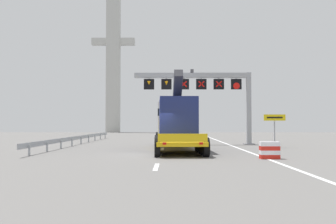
% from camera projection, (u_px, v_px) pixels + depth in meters
% --- Properties ---
extents(ground, '(112.00, 112.00, 0.00)m').
position_uv_depth(ground, '(152.00, 155.00, 21.88)').
color(ground, slate).
extents(lane_markings, '(0.20, 64.53, 0.01)m').
position_uv_depth(lane_markings, '(166.00, 138.00, 46.83)').
color(lane_markings, silver).
rests_on(lane_markings, ground).
extents(edge_line_right, '(0.20, 63.00, 0.01)m').
position_uv_depth(edge_line_right, '(227.00, 144.00, 33.82)').
color(edge_line_right, silver).
rests_on(edge_line_right, ground).
extents(overhead_lane_gantry, '(10.64, 0.90, 6.69)m').
position_uv_depth(overhead_lane_gantry, '(206.00, 87.00, 33.14)').
color(overhead_lane_gantry, '#9EA0A5').
rests_on(overhead_lane_gantry, ground).
extents(heavy_haul_truck_yellow, '(3.50, 14.14, 5.30)m').
position_uv_depth(heavy_haul_truck_yellow, '(175.00, 122.00, 27.99)').
color(heavy_haul_truck_yellow, yellow).
rests_on(heavy_haul_truck_yellow, ground).
extents(exit_sign_yellow, '(1.67, 0.15, 2.56)m').
position_uv_depth(exit_sign_yellow, '(275.00, 122.00, 28.84)').
color(exit_sign_yellow, '#9EA0A5').
rests_on(exit_sign_yellow, ground).
extents(crash_barrier_striped, '(1.00, 0.51, 0.90)m').
position_uv_depth(crash_barrier_striped, '(270.00, 150.00, 19.56)').
color(crash_barrier_striped, red).
rests_on(crash_barrier_striped, ground).
extents(guardrail_left, '(0.13, 27.76, 0.76)m').
position_uv_depth(guardrail_left, '(80.00, 138.00, 33.84)').
color(guardrail_left, '#999EA3').
rests_on(guardrail_left, ground).
extents(bridge_pylon_distant, '(9.00, 2.00, 30.76)m').
position_uv_depth(bridge_pylon_distant, '(113.00, 57.00, 78.12)').
color(bridge_pylon_distant, '#B7B7B2').
rests_on(bridge_pylon_distant, ground).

